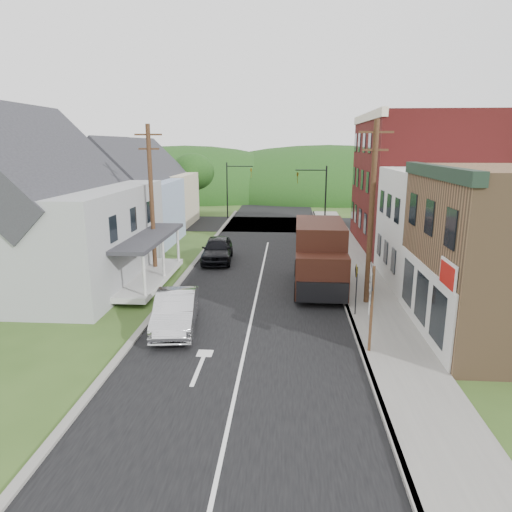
% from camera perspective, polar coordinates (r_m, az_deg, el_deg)
% --- Properties ---
extents(ground, '(120.00, 120.00, 0.00)m').
position_cam_1_polar(ground, '(20.23, -0.83, -9.05)').
color(ground, '#2D4719').
rests_on(ground, ground).
extents(road, '(9.00, 90.00, 0.02)m').
position_cam_1_polar(road, '(29.67, 0.81, -1.56)').
color(road, black).
rests_on(road, ground).
extents(cross_road, '(60.00, 9.00, 0.02)m').
position_cam_1_polar(cross_road, '(46.27, 2.02, 4.00)').
color(cross_road, black).
rests_on(cross_road, ground).
extents(sidewalk_right, '(2.80, 55.00, 0.15)m').
position_cam_1_polar(sidewalk_right, '(28.02, 12.72, -2.68)').
color(sidewalk_right, slate).
rests_on(sidewalk_right, ground).
extents(curb_right, '(0.20, 55.00, 0.15)m').
position_cam_1_polar(curb_right, '(27.84, 9.97, -2.65)').
color(curb_right, slate).
rests_on(curb_right, ground).
extents(curb_left, '(0.30, 55.00, 0.12)m').
position_cam_1_polar(curb_left, '(28.39, -8.84, -2.32)').
color(curb_left, slate).
rests_on(curb_left, ground).
extents(storefront_white, '(8.00, 7.00, 6.50)m').
position_cam_1_polar(storefront_white, '(28.19, 24.14, 3.18)').
color(storefront_white, silver).
rests_on(storefront_white, ground).
extents(storefront_red, '(8.00, 12.00, 10.00)m').
position_cam_1_polar(storefront_red, '(36.98, 19.47, 8.58)').
color(storefront_red, maroon).
rests_on(storefront_red, ground).
extents(house_gray, '(10.20, 12.24, 8.35)m').
position_cam_1_polar(house_gray, '(28.32, -24.81, 5.18)').
color(house_gray, '#96999A').
rests_on(house_gray, ground).
extents(house_blue, '(7.14, 8.16, 7.28)m').
position_cam_1_polar(house_blue, '(37.97, -15.48, 6.99)').
color(house_blue, '#93A8C9').
rests_on(house_blue, ground).
extents(house_cream, '(7.14, 8.16, 7.28)m').
position_cam_1_polar(house_cream, '(46.65, -12.41, 8.34)').
color(house_cream, '#C4B798').
rests_on(house_cream, ground).
extents(utility_pole_right, '(1.60, 0.26, 9.00)m').
position_cam_1_polar(utility_pole_right, '(22.66, 14.23, 5.26)').
color(utility_pole_right, '#472D19').
rests_on(utility_pole_right, ground).
extents(utility_pole_left, '(1.60, 0.26, 9.00)m').
position_cam_1_polar(utility_pole_left, '(27.97, -12.92, 6.88)').
color(utility_pole_left, '#472D19').
rests_on(utility_pole_left, ground).
extents(traffic_signal_right, '(2.87, 0.20, 6.00)m').
position_cam_1_polar(traffic_signal_right, '(42.36, 7.77, 8.10)').
color(traffic_signal_right, black).
rests_on(traffic_signal_right, ground).
extents(traffic_signal_left, '(2.87, 0.20, 6.00)m').
position_cam_1_polar(traffic_signal_left, '(49.60, -2.83, 9.02)').
color(traffic_signal_left, black).
rests_on(traffic_signal_left, ground).
extents(tree_left_b, '(4.80, 4.80, 6.94)m').
position_cam_1_polar(tree_left_b, '(35.91, -27.42, 7.51)').
color(tree_left_b, '#382616').
rests_on(tree_left_b, ground).
extents(tree_left_c, '(5.80, 5.80, 8.41)m').
position_cam_1_polar(tree_left_c, '(43.78, -24.43, 10.06)').
color(tree_left_c, '#382616').
rests_on(tree_left_c, ground).
extents(tree_left_d, '(4.80, 4.80, 6.94)m').
position_cam_1_polar(tree_left_d, '(51.76, -7.90, 10.36)').
color(tree_left_d, '#382616').
rests_on(tree_left_d, ground).
extents(forested_ridge, '(90.00, 30.00, 16.00)m').
position_cam_1_polar(forested_ridge, '(74.01, 2.82, 7.66)').
color(forested_ridge, '#133610').
rests_on(forested_ridge, ground).
extents(silver_sedan, '(2.33, 5.04, 1.60)m').
position_cam_1_polar(silver_sedan, '(20.25, -9.99, -6.81)').
color(silver_sedan, '#B8B8BD').
rests_on(silver_sedan, ground).
extents(dark_sedan, '(2.32, 5.04, 1.67)m').
position_cam_1_polar(dark_sedan, '(31.41, -4.86, 0.83)').
color(dark_sedan, black).
rests_on(dark_sedan, ground).
extents(delivery_van, '(2.83, 6.60, 3.67)m').
position_cam_1_polar(delivery_van, '(25.34, 7.97, -0.04)').
color(delivery_van, black).
rests_on(delivery_van, ground).
extents(route_sign_cluster, '(0.35, 1.90, 3.35)m').
position_cam_1_polar(route_sign_cluster, '(17.61, 14.18, -4.94)').
color(route_sign_cluster, '#472D19').
rests_on(route_sign_cluster, sidewalk_right).
extents(warning_sign, '(0.10, 0.68, 2.44)m').
position_cam_1_polar(warning_sign, '(21.42, 12.41, -3.21)').
color(warning_sign, black).
rests_on(warning_sign, sidewalk_right).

